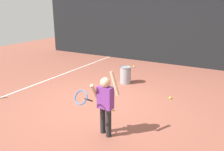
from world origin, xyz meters
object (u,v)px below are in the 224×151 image
tennis_ball_1 (134,66)px  tennis_ball_3 (112,109)px  ball_hopper (126,75)px  tennis_ball_6 (170,98)px  tennis_player (104,101)px

tennis_ball_1 → tennis_ball_3: (1.25, -4.06, 0.00)m
tennis_ball_1 → tennis_ball_3: 4.25m
ball_hopper → tennis_ball_3: ball_hopper is taller
tennis_ball_6 → ball_hopper: bearing=159.9°
tennis_ball_1 → tennis_ball_3: bearing=-72.9°
tennis_player → ball_hopper: bearing=112.1°
tennis_ball_6 → tennis_player: bearing=-104.4°
ball_hopper → tennis_ball_6: (1.70, -0.62, -0.26)m
ball_hopper → tennis_ball_3: (0.65, -2.06, -0.26)m
tennis_player → tennis_ball_3: bearing=115.1°
tennis_player → tennis_ball_6: tennis_player is taller
tennis_ball_3 → ball_hopper: bearing=107.5°
tennis_ball_3 → tennis_ball_6: same height
tennis_player → ball_hopper: 3.29m
tennis_ball_3 → tennis_ball_6: (1.05, 1.44, 0.00)m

